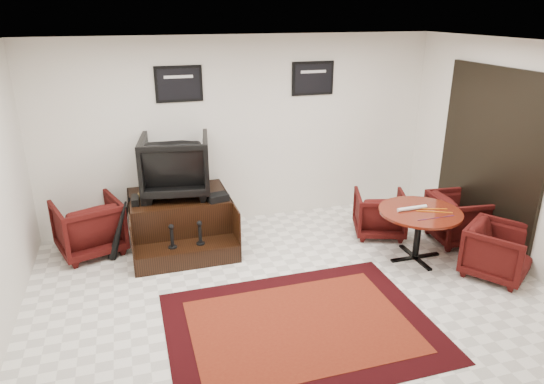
{
  "coord_description": "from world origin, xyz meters",
  "views": [
    {
      "loc": [
        -1.64,
        -4.44,
        3.13
      ],
      "look_at": [
        -0.02,
        0.9,
        1.02
      ],
      "focal_mm": 32.0,
      "sensor_mm": 36.0,
      "label": 1
    }
  ],
  "objects_px": {
    "table_chair_back": "(380,211)",
    "meeting_table": "(420,217)",
    "table_chair_corner": "(498,249)",
    "shine_podium": "(181,222)",
    "shine_chair": "(175,162)",
    "armchair_side": "(88,224)",
    "table_chair_window": "(460,216)"
  },
  "relations": [
    {
      "from": "table_chair_back",
      "to": "meeting_table",
      "type": "bearing_deg",
      "value": 117.25
    },
    {
      "from": "meeting_table",
      "to": "table_chair_corner",
      "type": "bearing_deg",
      "value": -43.5
    },
    {
      "from": "shine_podium",
      "to": "table_chair_back",
      "type": "distance_m",
      "value": 2.87
    },
    {
      "from": "shine_podium",
      "to": "shine_chair",
      "type": "distance_m",
      "value": 0.85
    },
    {
      "from": "meeting_table",
      "to": "table_chair_corner",
      "type": "height_order",
      "value": "table_chair_corner"
    },
    {
      "from": "shine_podium",
      "to": "meeting_table",
      "type": "xyz_separation_m",
      "value": [
        2.93,
        -1.37,
        0.28
      ]
    },
    {
      "from": "shine_podium",
      "to": "table_chair_corner",
      "type": "bearing_deg",
      "value": -29.25
    },
    {
      "from": "shine_chair",
      "to": "meeting_table",
      "type": "height_order",
      "value": "shine_chair"
    },
    {
      "from": "shine_podium",
      "to": "armchair_side",
      "type": "relative_size",
      "value": 1.69
    },
    {
      "from": "shine_chair",
      "to": "table_chair_window",
      "type": "distance_m",
      "value": 4.07
    },
    {
      "from": "meeting_table",
      "to": "table_chair_window",
      "type": "distance_m",
      "value": 0.95
    },
    {
      "from": "shine_podium",
      "to": "table_chair_corner",
      "type": "relative_size",
      "value": 1.92
    },
    {
      "from": "table_chair_back",
      "to": "table_chair_corner",
      "type": "distance_m",
      "value": 1.7
    },
    {
      "from": "armchair_side",
      "to": "table_chair_window",
      "type": "distance_m",
      "value": 5.16
    },
    {
      "from": "table_chair_corner",
      "to": "meeting_table",
      "type": "bearing_deg",
      "value": 101.8
    },
    {
      "from": "armchair_side",
      "to": "table_chair_corner",
      "type": "xyz_separation_m",
      "value": [
        4.85,
        -2.13,
        -0.05
      ]
    },
    {
      "from": "table_chair_corner",
      "to": "table_chair_window",
      "type": "bearing_deg",
      "value": 45.25
    },
    {
      "from": "table_chair_back",
      "to": "table_chair_corner",
      "type": "bearing_deg",
      "value": 138.4
    },
    {
      "from": "meeting_table",
      "to": "shine_chair",
      "type": "bearing_deg",
      "value": 152.75
    },
    {
      "from": "shine_chair",
      "to": "table_chair_corner",
      "type": "distance_m",
      "value": 4.31
    },
    {
      "from": "armchair_side",
      "to": "table_chair_corner",
      "type": "distance_m",
      "value": 5.3
    },
    {
      "from": "shine_podium",
      "to": "meeting_table",
      "type": "height_order",
      "value": "shine_podium"
    },
    {
      "from": "armchair_side",
      "to": "table_chair_back",
      "type": "xyz_separation_m",
      "value": [
        4.04,
        -0.64,
        -0.06
      ]
    },
    {
      "from": "shine_chair",
      "to": "shine_podium",
      "type": "bearing_deg",
      "value": 99.12
    },
    {
      "from": "shine_podium",
      "to": "shine_chair",
      "type": "bearing_deg",
      "value": 90.0
    },
    {
      "from": "table_chair_corner",
      "to": "table_chair_back",
      "type": "bearing_deg",
      "value": 83.89
    },
    {
      "from": "shine_podium",
      "to": "shine_chair",
      "type": "height_order",
      "value": "shine_chair"
    },
    {
      "from": "shine_podium",
      "to": "armchair_side",
      "type": "xyz_separation_m",
      "value": [
        -1.22,
        0.1,
        0.09
      ]
    },
    {
      "from": "meeting_table",
      "to": "table_chair_back",
      "type": "distance_m",
      "value": 0.87
    },
    {
      "from": "armchair_side",
      "to": "meeting_table",
      "type": "relative_size",
      "value": 0.78
    },
    {
      "from": "shine_chair",
      "to": "table_chair_window",
      "type": "bearing_deg",
      "value": 171.48
    },
    {
      "from": "meeting_table",
      "to": "armchair_side",
      "type": "bearing_deg",
      "value": 160.59
    }
  ]
}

